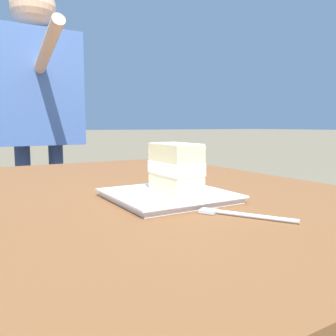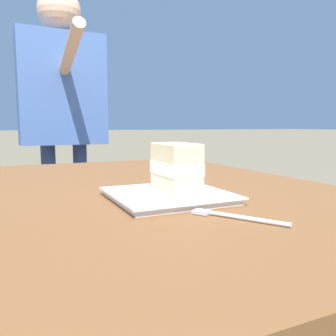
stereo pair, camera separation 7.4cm
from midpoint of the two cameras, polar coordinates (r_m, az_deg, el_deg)
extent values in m
cylinder|color=brown|center=(1.71, -2.50, -12.19)|extent=(0.07, 0.07, 0.73)
cube|color=brown|center=(0.93, -5.33, -4.05)|extent=(1.32, 0.86, 0.04)
cube|color=white|center=(0.75, -2.83, -4.78)|extent=(0.23, 0.23, 0.01)
cube|color=white|center=(0.75, -2.84, -4.18)|extent=(0.24, 0.24, 0.00)
cube|color=beige|center=(0.75, -1.56, -2.46)|extent=(0.12, 0.07, 0.04)
cube|color=white|center=(0.75, -1.57, 0.00)|extent=(0.13, 0.07, 0.03)
sphere|color=#B21923|center=(0.79, -0.77, 0.34)|extent=(0.01, 0.01, 0.01)
sphere|color=#B21923|center=(0.74, 1.73, -0.46)|extent=(0.01, 0.01, 0.01)
cube|color=beige|center=(0.74, -1.58, 2.49)|extent=(0.12, 0.07, 0.04)
cube|color=white|center=(0.74, -1.58, 4.04)|extent=(0.12, 0.07, 0.00)
cylinder|color=silver|center=(0.60, 10.78, -8.01)|extent=(0.12, 0.08, 0.01)
cube|color=silver|center=(0.63, 3.36, -7.18)|extent=(0.04, 0.04, 0.01)
cylinder|color=navy|center=(2.01, -23.52, -8.39)|extent=(0.08, 0.08, 0.83)
cylinder|color=navy|center=(2.04, -18.69, -7.95)|extent=(0.08, 0.08, 0.83)
cube|color=#42609E|center=(1.97, -22.01, 12.15)|extent=(0.20, 0.45, 0.59)
sphere|color=#DBA884|center=(2.05, -22.57, 23.49)|extent=(0.22, 0.22, 0.22)
cylinder|color=#DBA884|center=(1.75, -20.76, 17.74)|extent=(0.47, 0.07, 0.22)
camera|label=1|loc=(0.04, -92.86, -0.35)|focal=36.72mm
camera|label=2|loc=(0.04, 87.14, 0.35)|focal=36.72mm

